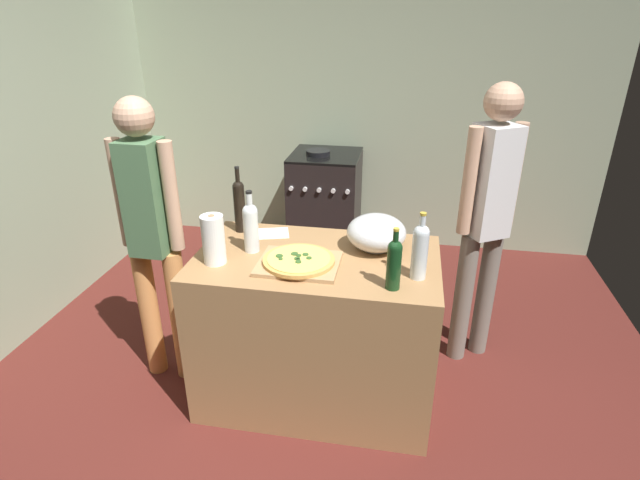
% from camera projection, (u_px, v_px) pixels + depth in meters
% --- Properties ---
extents(ground_plane, '(4.43, 3.43, 0.02)m').
position_uv_depth(ground_plane, '(320.00, 318.00, 3.65)').
color(ground_plane, '#511E19').
extents(kitchen_wall_rear, '(4.43, 0.10, 2.60)m').
position_uv_depth(kitchen_wall_rear, '(349.00, 101.00, 4.40)').
color(kitchen_wall_rear, '#99A889').
rests_on(kitchen_wall_rear, ground_plane).
extents(kitchen_wall_left, '(0.10, 3.43, 2.60)m').
position_uv_depth(kitchen_wall_left, '(38.00, 128.00, 3.41)').
color(kitchen_wall_left, '#99A889').
rests_on(kitchen_wall_left, ground_plane).
extents(counter, '(1.26, 0.75, 0.88)m').
position_uv_depth(counter, '(317.00, 328.00, 2.75)').
color(counter, '#9E7247').
rests_on(counter, ground_plane).
extents(cutting_board, '(0.40, 0.32, 0.02)m').
position_uv_depth(cutting_board, '(299.00, 264.00, 2.48)').
color(cutting_board, tan).
rests_on(cutting_board, counter).
extents(pizza, '(0.36, 0.36, 0.03)m').
position_uv_depth(pizza, '(299.00, 260.00, 2.47)').
color(pizza, tan).
rests_on(pizza, cutting_board).
extents(mixing_bowl, '(0.31, 0.31, 0.19)m').
position_uv_depth(mixing_bowl, '(376.00, 233.00, 2.61)').
color(mixing_bowl, '#B2B2B7').
rests_on(mixing_bowl, counter).
extents(paper_towel_roll, '(0.11, 0.11, 0.26)m').
position_uv_depth(paper_towel_roll, '(213.00, 240.00, 2.46)').
color(paper_towel_roll, white).
rests_on(paper_towel_roll, counter).
extents(wine_bottle_clear, '(0.08, 0.08, 0.33)m').
position_uv_depth(wine_bottle_clear, '(251.00, 225.00, 2.57)').
color(wine_bottle_clear, silver).
rests_on(wine_bottle_clear, counter).
extents(wine_bottle_amber, '(0.07, 0.07, 0.30)m').
position_uv_depth(wine_bottle_amber, '(394.00, 262.00, 2.23)').
color(wine_bottle_amber, '#143819').
rests_on(wine_bottle_amber, counter).
extents(wine_bottle_dark, '(0.08, 0.08, 0.33)m').
position_uv_depth(wine_bottle_dark, '(420.00, 249.00, 2.31)').
color(wine_bottle_dark, silver).
rests_on(wine_bottle_dark, counter).
extents(wine_bottle_green, '(0.06, 0.06, 0.38)m').
position_uv_depth(wine_bottle_green, '(239.00, 204.00, 2.80)').
color(wine_bottle_green, black).
rests_on(wine_bottle_green, counter).
extents(recipe_sheet, '(0.24, 0.20, 0.00)m').
position_uv_depth(recipe_sheet, '(270.00, 233.00, 2.83)').
color(recipe_sheet, white).
rests_on(recipe_sheet, counter).
extents(stove, '(0.58, 0.61, 0.97)m').
position_uv_depth(stove, '(325.00, 205.00, 4.42)').
color(stove, black).
rests_on(stove, ground_plane).
extents(person_in_stripes, '(0.36, 0.20, 1.66)m').
position_uv_depth(person_in_stripes, '(152.00, 230.00, 2.70)').
color(person_in_stripes, '#D88C4C').
rests_on(person_in_stripes, ground_plane).
extents(person_in_red, '(0.33, 0.28, 1.70)m').
position_uv_depth(person_in_red, '(487.00, 212.00, 2.86)').
color(person_in_red, slate).
rests_on(person_in_red, ground_plane).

